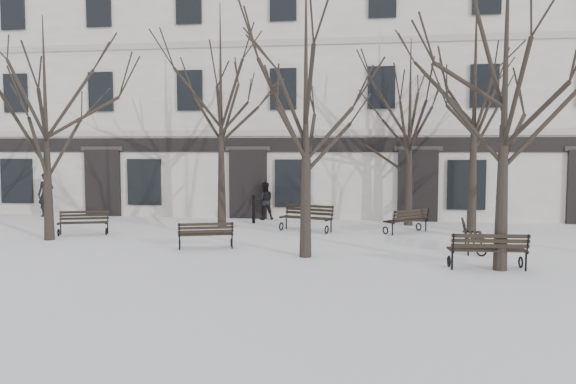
% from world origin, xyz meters
% --- Properties ---
extents(ground, '(100.00, 100.00, 0.00)m').
position_xyz_m(ground, '(0.00, 0.00, 0.00)').
color(ground, white).
rests_on(ground, ground).
extents(building, '(40.40, 10.20, 11.40)m').
position_xyz_m(building, '(0.00, 12.96, 5.52)').
color(building, silver).
rests_on(building, ground).
extents(tree_0, '(4.98, 4.98, 7.12)m').
position_xyz_m(tree_0, '(-8.67, 1.48, 4.45)').
color(tree_0, black).
rests_on(tree_0, ground).
extents(tree_1, '(5.32, 5.32, 7.60)m').
position_xyz_m(tree_1, '(-0.16, -0.24, 4.75)').
color(tree_1, black).
rests_on(tree_1, ground).
extents(tree_2, '(5.83, 5.83, 8.33)m').
position_xyz_m(tree_2, '(4.69, -1.21, 5.21)').
color(tree_2, black).
rests_on(tree_2, ground).
extents(tree_4, '(5.83, 5.83, 8.33)m').
position_xyz_m(tree_4, '(-3.98, 5.39, 5.21)').
color(tree_4, black).
rests_on(tree_4, ground).
extents(tree_5, '(4.95, 4.95, 7.07)m').
position_xyz_m(tree_5, '(3.05, 6.66, 4.42)').
color(tree_5, black).
rests_on(tree_5, ground).
extents(tree_6, '(6.30, 6.30, 9.00)m').
position_xyz_m(tree_6, '(5.16, 5.26, 5.63)').
color(tree_6, black).
rests_on(tree_6, ground).
extents(bench_0, '(1.71, 1.05, 0.82)m').
position_xyz_m(bench_0, '(-8.10, 2.63, 0.45)').
color(bench_0, black).
rests_on(bench_0, ground).
extents(bench_1, '(1.69, 1.04, 0.81)m').
position_xyz_m(bench_1, '(-3.19, 0.60, 0.44)').
color(bench_1, black).
rests_on(bench_1, ground).
extents(bench_2, '(1.87, 0.79, 0.92)m').
position_xyz_m(bench_2, '(4.40, -1.21, 0.50)').
color(bench_2, black).
rests_on(bench_2, ground).
extents(bench_3, '(1.98, 1.27, 0.95)m').
position_xyz_m(bench_3, '(-0.64, 4.54, 0.52)').
color(bench_3, black).
rests_on(bench_3, ground).
extents(bench_4, '(1.66, 1.57, 0.86)m').
position_xyz_m(bench_4, '(2.88, 4.59, 0.47)').
color(bench_4, black).
rests_on(bench_4, ground).
extents(bench_5, '(0.83, 1.79, 0.87)m').
position_xyz_m(bench_5, '(4.46, 1.37, 0.47)').
color(bench_5, black).
rests_on(bench_5, ground).
extents(bollard_a, '(0.15, 0.15, 1.13)m').
position_xyz_m(bollard_a, '(-2.95, 6.39, 0.61)').
color(bollard_a, black).
rests_on(bollard_a, ground).
extents(bollard_b, '(0.14, 0.14, 1.09)m').
position_xyz_m(bollard_b, '(6.71, 6.99, 0.58)').
color(bollard_b, black).
rests_on(bollard_b, ground).
extents(pedestrian_a, '(0.74, 0.52, 1.93)m').
position_xyz_m(pedestrian_a, '(-12.27, 7.22, 0.00)').
color(pedestrian_a, black).
rests_on(pedestrian_a, ground).
extents(pedestrian_b, '(0.91, 0.80, 1.57)m').
position_xyz_m(pedestrian_b, '(-2.73, 7.60, 0.00)').
color(pedestrian_b, black).
rests_on(pedestrian_b, ground).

